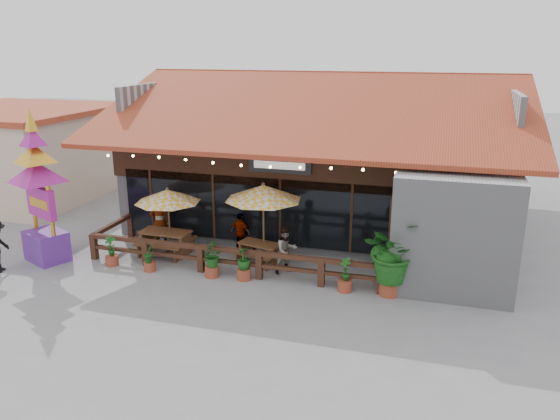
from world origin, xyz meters
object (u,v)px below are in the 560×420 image
(umbrella_left, at_px, (168,196))
(thai_sign_tower, at_px, (38,176))
(umbrella_right, at_px, (263,193))
(tropical_plant, at_px, (392,253))
(picnic_table_left, at_px, (166,238))
(picnic_table_right, at_px, (260,249))

(umbrella_left, bearing_deg, thai_sign_tower, -155.44)
(umbrella_right, relative_size, tropical_plant, 1.35)
(picnic_table_left, xyz_separation_m, thai_sign_tower, (-3.62, -1.71, 2.40))
(picnic_table_left, bearing_deg, tropical_plant, -8.33)
(umbrella_left, distance_m, picnic_table_right, 3.68)
(umbrella_left, relative_size, umbrella_right, 0.85)
(picnic_table_left, bearing_deg, umbrella_right, 5.22)
(umbrella_left, xyz_separation_m, umbrella_right, (3.37, 0.30, 0.30))
(picnic_table_left, distance_m, thai_sign_tower, 4.66)
(picnic_table_left, height_order, thai_sign_tower, thai_sign_tower)
(picnic_table_left, xyz_separation_m, tropical_plant, (7.92, -1.16, 0.75))
(picnic_table_left, distance_m, picnic_table_right, 3.46)
(umbrella_right, bearing_deg, tropical_plant, -18.65)
(umbrella_right, xyz_separation_m, picnic_table_left, (-3.53, -0.32, -1.85))
(umbrella_right, bearing_deg, picnic_table_left, -174.78)
(picnic_table_left, distance_m, tropical_plant, 8.04)
(umbrella_right, relative_size, thai_sign_tower, 0.55)
(picnic_table_left, relative_size, picnic_table_right, 1.06)
(umbrella_left, height_order, tropical_plant, umbrella_left)
(umbrella_left, distance_m, tropical_plant, 7.89)
(umbrella_right, distance_m, picnic_table_right, 1.95)
(thai_sign_tower, relative_size, tropical_plant, 2.43)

